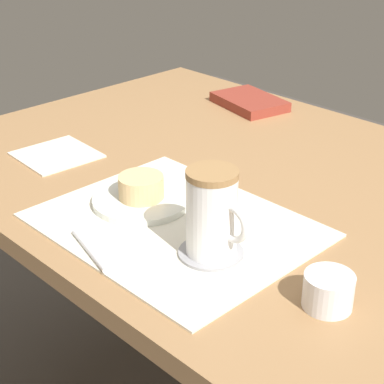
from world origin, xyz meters
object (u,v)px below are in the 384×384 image
at_px(pastry_plate, 142,200).
at_px(sugar_bowl, 328,291).
at_px(pastry, 141,187).
at_px(small_book, 249,102).
at_px(dining_table, 249,210).
at_px(coffee_mug, 213,213).

distance_m(pastry_plate, sugar_bowl, 0.41).
relative_size(pastry_plate, pastry, 2.18).
xyz_separation_m(pastry_plate, small_book, (-0.22, 0.54, 0.00)).
bearing_deg(dining_table, sugar_bowl, -33.95).
xyz_separation_m(coffee_mug, sugar_bowl, (0.20, 0.02, -0.05)).
bearing_deg(sugar_bowl, pastry_plate, 178.63).
distance_m(pastry, small_book, 0.58).
bearing_deg(pastry, sugar_bowl, -1.37).
relative_size(dining_table, pastry_plate, 7.58).
xyz_separation_m(coffee_mug, small_book, (-0.42, 0.57, -0.07)).
bearing_deg(small_book, pastry, -55.63).
xyz_separation_m(dining_table, sugar_bowl, (0.34, -0.23, 0.09)).
relative_size(pastry_plate, small_book, 0.98).
distance_m(pastry_plate, coffee_mug, 0.22).
relative_size(pastry, coffee_mug, 0.58).
distance_m(pastry, sugar_bowl, 0.41).
relative_size(coffee_mug, small_book, 0.77).
bearing_deg(pastry, coffee_mug, -9.08).
bearing_deg(sugar_bowl, dining_table, 146.05).
bearing_deg(pastry_plate, sugar_bowl, -1.37).
bearing_deg(sugar_bowl, small_book, 138.44).
xyz_separation_m(pastry, small_book, (-0.22, 0.54, -0.02)).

